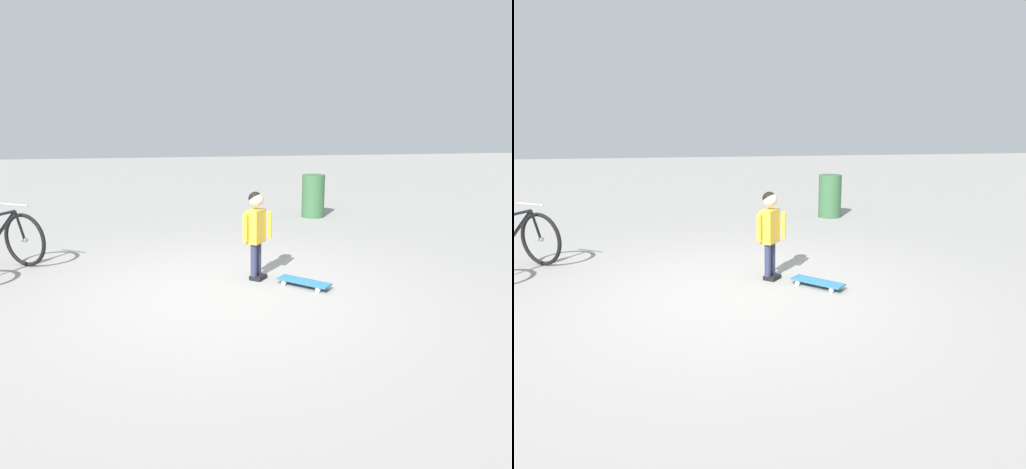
{
  "view_description": "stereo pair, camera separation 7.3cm",
  "coord_description": "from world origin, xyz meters",
  "views": [
    {
      "loc": [
        -4.94,
        0.72,
        1.79
      ],
      "look_at": [
        0.39,
        -0.48,
        0.55
      ],
      "focal_mm": 33.17,
      "sensor_mm": 36.0,
      "label": 1
    },
    {
      "loc": [
        -4.95,
        0.65,
        1.79
      ],
      "look_at": [
        0.39,
        -0.48,
        0.55
      ],
      "focal_mm": 33.17,
      "sensor_mm": 36.0,
      "label": 2
    }
  ],
  "objects": [
    {
      "name": "skateboard",
      "position": [
        -0.02,
        -0.95,
        0.06
      ],
      "size": [
        0.59,
        0.57,
        0.07
      ],
      "color": "teal",
      "rests_on": "ground"
    },
    {
      "name": "child_person",
      "position": [
        0.39,
        -0.48,
        0.66
      ],
      "size": [
        0.28,
        0.38,
        1.06
      ],
      "color": "#2D3351",
      "rests_on": "ground"
    },
    {
      "name": "trash_bin",
      "position": [
        4.11,
        -2.52,
        0.43
      ],
      "size": [
        0.46,
        0.46,
        0.86
      ],
      "primitive_type": "cylinder",
      "color": "#38663D",
      "rests_on": "ground"
    },
    {
      "name": "ground_plane",
      "position": [
        0.0,
        0.0,
        0.0
      ],
      "size": [
        50.0,
        50.0,
        0.0
      ],
      "primitive_type": "plane",
      "color": "gray"
    }
  ]
}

